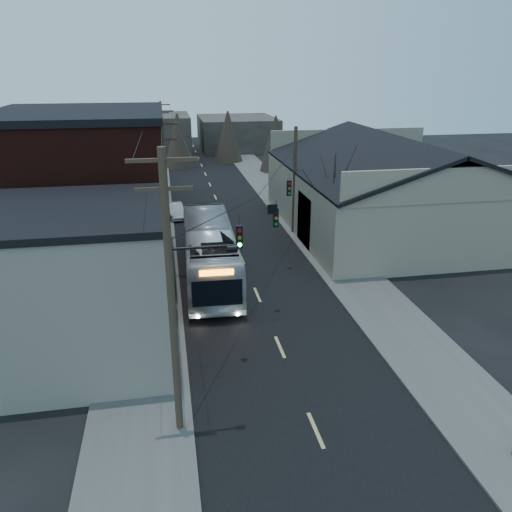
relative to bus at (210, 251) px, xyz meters
The scene contains 14 objects.
ground 17.40m from the bus, 81.71° to the right, with size 160.00×160.00×0.00m, color black.
road_surface 13.24m from the bus, 79.04° to the left, with size 9.00×110.00×0.02m, color black.
sidewalk_left 13.60m from the bus, 107.28° to the left, with size 4.00×110.00×0.12m, color #474744.
sidewalk_right 15.80m from the bus, 55.07° to the left, with size 4.00×110.00×0.12m, color #474744.
building_clapboard 10.54m from the bus, 128.70° to the right, with size 8.00×8.00×7.00m, color gray.
building_brick 8.65m from the bus, 159.02° to the left, with size 10.00×12.00×10.00m, color black.
building_left_far 20.21m from the bus, 110.36° to the left, with size 9.00×14.00×7.00m, color #2D2924.
warehouse 17.40m from the bus, 26.95° to the left, with size 16.16×20.60×7.73m.
building_far_left 48.02m from the bus, 94.19° to the left, with size 10.00×12.00×6.00m, color #2D2924.
building_far_right 53.73m from the bus, 79.82° to the left, with size 12.00×14.00×5.00m, color #2D2924.
bare_tree 9.61m from the bus, 17.75° to the left, with size 0.40×0.40×7.20m, color black.
utility_lines 7.72m from the bus, 95.04° to the left, with size 11.24×45.28×10.50m.
bus is the anchor object (origin of this frame).
parked_car 14.35m from the bus, 97.23° to the left, with size 1.34×3.84×1.26m, color #AFB1B7.
Camera 1 is at (-4.92, -12.46, 12.78)m, focal length 35.00 mm.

